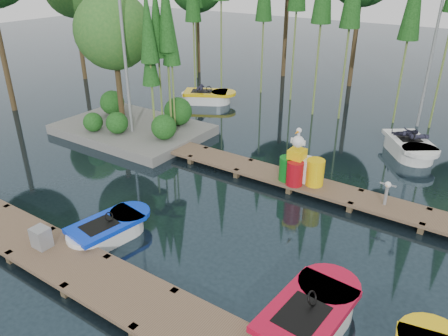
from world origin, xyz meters
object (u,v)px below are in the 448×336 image
Objects in this scene: utility_cabinet at (41,237)px; boat_red at (308,319)px; drum_cluster at (296,166)px; boat_blue at (108,230)px; island at (126,58)px; boat_yellow_far at (207,97)px; yellow_barrel at (315,172)px.

boat_red is at bearing 12.93° from utility_cabinet.
boat_blue is at bearing -118.96° from drum_cluster.
island is at bearing 139.43° from boat_blue.
drum_cluster reaches higher than boat_yellow_far.
boat_yellow_far is (0.25, 5.21, -2.88)m from island.
drum_cluster is at bearing 69.97° from boat_blue.
boat_yellow_far is 5.87× the size of utility_cabinet.
drum_cluster is (3.71, 6.85, 0.27)m from utility_cabinet.
island reaches higher than boat_blue.
boat_blue is at bearing 63.47° from utility_cabinet.
boat_red is 3.51× the size of yellow_barrel.
island is 8.73m from drum_cluster.
boat_red is at bearing -67.44° from yellow_barrel.
utility_cabinet is (4.64, -7.79, -2.62)m from island.
drum_cluster is at bearing 122.56° from boat_red.
boat_yellow_far is at bearing 122.97° from boat_blue.
drum_cluster is (-2.88, 5.34, 0.55)m from boat_red.
island reaches higher than boat_yellow_far.
drum_cluster reaches higher than boat_red.
island is at bearing 155.04° from boat_red.
utility_cabinet is 7.80m from drum_cluster.
island is 9.31m from yellow_barrel.
boat_yellow_far is at bearing 142.80° from drum_cluster.
boat_red is 0.97× the size of boat_yellow_far.
drum_cluster is (8.11, -6.15, 0.54)m from boat_yellow_far.
utility_cabinet is at bearing -79.38° from boat_yellow_far.
boat_blue is 6.16m from drum_cluster.
island is 2.60× the size of boat_blue.
drum_cluster is at bearing -6.42° from island.
boat_blue is at bearing -175.49° from boat_red.
drum_cluster reaches higher than utility_cabinet.
yellow_barrel reaches higher than boat_red.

